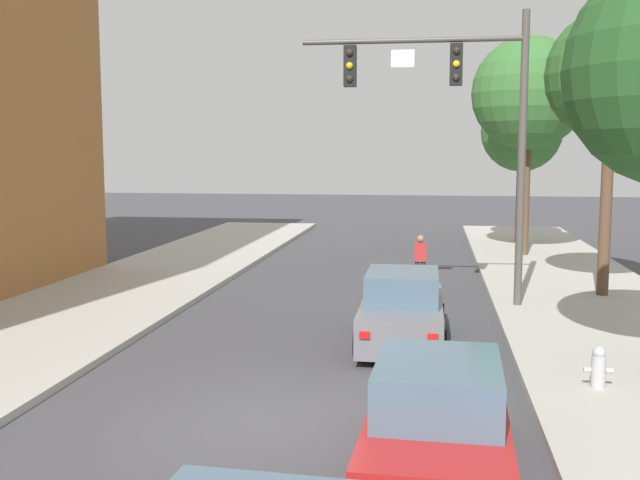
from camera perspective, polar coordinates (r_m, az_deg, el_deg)
ground_plane at (r=11.91m, az=-3.60°, el=-13.62°), size 120.00×120.00×0.00m
traffic_signal_mast at (r=19.91m, az=10.52°, el=9.99°), size 5.76×0.38×7.50m
car_lead_grey at (r=16.35m, az=6.24°, el=-5.36°), size 1.85×4.25×1.60m
car_following_red at (r=9.80m, az=8.89°, el=-13.76°), size 1.95×4.29×1.60m
pedestrian_crossing_road at (r=22.78m, az=7.59°, el=-1.45°), size 0.36×0.22×1.64m
fire_hydrant at (r=13.76m, az=20.31°, el=-9.00°), size 0.48×0.24×0.72m
street_tree_second at (r=22.23m, az=21.19°, el=11.48°), size 3.55×3.55×7.81m
street_tree_third at (r=30.03m, az=15.50°, el=10.59°), size 4.28×4.28×8.29m
street_tree_farthest at (r=34.42m, az=15.00°, el=7.91°), size 3.52×3.52×6.61m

